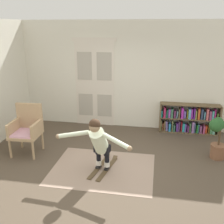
{
  "coord_description": "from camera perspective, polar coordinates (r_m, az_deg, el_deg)",
  "views": [
    {
      "loc": [
        0.81,
        -4.41,
        2.73
      ],
      "look_at": [
        -0.1,
        0.6,
        1.05
      ],
      "focal_mm": 41.8,
      "sensor_mm": 36.0,
      "label": 1
    }
  ],
  "objects": [
    {
      "name": "ground_plane",
      "position": [
        5.26,
        -0.13,
        -13.07
      ],
      "size": [
        7.2,
        7.2,
        0.0
      ],
      "primitive_type": "plane",
      "color": "#4F4234"
    },
    {
      "name": "back_wall",
      "position": [
        7.18,
        3.62,
        7.94
      ],
      "size": [
        6.0,
        0.1,
        2.9
      ],
      "primitive_type": "cube",
      "color": "silver",
      "rests_on": "ground"
    },
    {
      "name": "double_door",
      "position": [
        7.33,
        -3.8,
        6.4
      ],
      "size": [
        1.22,
        0.05,
        2.45
      ],
      "color": "silver",
      "rests_on": "ground"
    },
    {
      "name": "rug",
      "position": [
        5.37,
        -2.01,
        -12.27
      ],
      "size": [
        2.02,
        1.58,
        0.01
      ],
      "primitive_type": "cube",
      "color": "gray",
      "rests_on": "ground"
    },
    {
      "name": "bookshelf",
      "position": [
        7.26,
        16.42,
        -1.6
      ],
      "size": [
        1.56,
        0.3,
        0.79
      ],
      "color": "brown",
      "rests_on": "ground"
    },
    {
      "name": "wicker_chair",
      "position": [
        6.09,
        -18.13,
        -3.35
      ],
      "size": [
        0.62,
        0.62,
        1.1
      ],
      "color": "tan",
      "rests_on": "ground"
    },
    {
      "name": "potted_plant",
      "position": [
        6.04,
        22.09,
        -4.7
      ],
      "size": [
        0.39,
        0.4,
        0.89
      ],
      "color": "brown",
      "rests_on": "ground"
    },
    {
      "name": "skis_pair",
      "position": [
        5.39,
        -1.87,
        -11.94
      ],
      "size": [
        0.45,
        1.0,
        0.07
      ],
      "color": "brown",
      "rests_on": "rug"
    },
    {
      "name": "person_skier",
      "position": [
        4.9,
        -2.94,
        -6.22
      ],
      "size": [
        1.47,
        0.77,
        1.11
      ],
      "color": "white",
      "rests_on": "skis_pair"
    }
  ]
}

